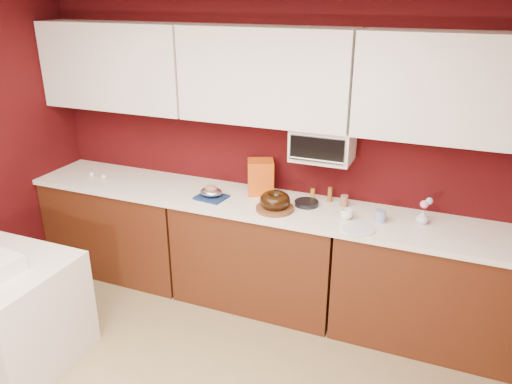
{
  "coord_description": "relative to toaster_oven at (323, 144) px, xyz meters",
  "views": [
    {
      "loc": [
        1.34,
        -1.39,
        2.44
      ],
      "look_at": [
        0.02,
        1.84,
        1.02
      ],
      "focal_mm": 35.0,
      "sensor_mm": 36.0,
      "label": 1
    }
  ],
  "objects": [
    {
      "name": "toaster_oven_door",
      "position": [
        0.0,
        -0.16,
        0.0
      ],
      "size": [
        0.4,
        0.02,
        0.18
      ],
      "primitive_type": "cube",
      "color": "black",
      "rests_on": "toaster_oven"
    },
    {
      "name": "flower_pink",
      "position": [
        0.77,
        -0.1,
        -0.33
      ],
      "size": [
        0.06,
        0.06,
        0.06
      ],
      "primitive_type": "sphere",
      "color": "pink",
      "rests_on": "flower_vase"
    },
    {
      "name": "flower_blue",
      "position": [
        0.8,
        -0.08,
        -0.3
      ],
      "size": [
        0.05,
        0.05,
        0.05
      ],
      "primitive_type": "sphere",
      "color": "#87BED8",
      "rests_on": "flower_vase"
    },
    {
      "name": "base_cabinet_center",
      "position": [
        -0.45,
        -0.17,
        -0.95
      ],
      "size": [
        1.31,
        0.58,
        0.86
      ],
      "primitive_type": "cube",
      "color": "#4A210E",
      "rests_on": "floor"
    },
    {
      "name": "egg_left",
      "position": [
        -1.9,
        -0.21,
        -0.46
      ],
      "size": [
        0.05,
        0.04,
        0.04
      ],
      "primitive_type": "ellipsoid",
      "rotation": [
        0.0,
        0.0,
        -0.1
      ],
      "color": "white",
      "rests_on": "countertop"
    },
    {
      "name": "upper_cabinet_center",
      "position": [
        -0.45,
        -0.02,
        0.48
      ],
      "size": [
        1.31,
        0.33,
        0.7
      ],
      "primitive_type": "cube",
      "color": "white",
      "rests_on": "wall_back"
    },
    {
      "name": "china_plate",
      "position": [
        0.38,
        -0.37,
        -0.47
      ],
      "size": [
        0.29,
        0.29,
        0.01
      ],
      "primitive_type": "cylinder",
      "rotation": [
        0.0,
        0.0,
        -0.28
      ],
      "color": "white",
      "rests_on": "countertop"
    },
    {
      "name": "dark_pan",
      "position": [
        -0.08,
        -0.09,
        -0.46
      ],
      "size": [
        0.23,
        0.23,
        0.03
      ],
      "primitive_type": "cylinder",
      "rotation": [
        0.0,
        0.0,
        -0.27
      ],
      "color": "black",
      "rests_on": "countertop"
    },
    {
      "name": "cake_base",
      "position": [
        -0.27,
        -0.27,
        -0.46
      ],
      "size": [
        0.35,
        0.35,
        0.03
      ],
      "primitive_type": "cylinder",
      "rotation": [
        0.0,
        0.0,
        -0.25
      ],
      "color": "brown",
      "rests_on": "countertop"
    },
    {
      "name": "toaster_oven",
      "position": [
        0.0,
        0.0,
        0.0
      ],
      "size": [
        0.45,
        0.3,
        0.25
      ],
      "primitive_type": "cube",
      "color": "white",
      "rests_on": "upper_cabinet_center"
    },
    {
      "name": "bundt_cake",
      "position": [
        -0.27,
        -0.27,
        -0.4
      ],
      "size": [
        0.27,
        0.27,
        0.09
      ],
      "primitive_type": "torus",
      "rotation": [
        0.0,
        0.0,
        0.18
      ],
      "color": "black",
      "rests_on": "cake_base"
    },
    {
      "name": "upper_cabinet_right",
      "position": [
        0.88,
        -0.02,
        0.48
      ],
      "size": [
        1.31,
        0.33,
        0.7
      ],
      "primitive_type": "cube",
      "color": "white",
      "rests_on": "wall_back"
    },
    {
      "name": "amber_bottle",
      "position": [
        -0.06,
        0.02,
        -0.43
      ],
      "size": [
        0.04,
        0.04,
        0.1
      ],
      "primitive_type": "cylinder",
      "rotation": [
        0.0,
        0.0,
        -0.26
      ],
      "color": "olive",
      "rests_on": "countertop"
    },
    {
      "name": "navy_towel",
      "position": [
        -0.82,
        -0.25,
        -0.47
      ],
      "size": [
        0.25,
        0.22,
        0.02
      ],
      "primitive_type": "cube",
      "rotation": [
        0.0,
        0.0,
        -0.13
      ],
      "color": "navy",
      "rests_on": "countertop"
    },
    {
      "name": "flower_vase",
      "position": [
        0.77,
        -0.1,
        -0.42
      ],
      "size": [
        0.09,
        0.09,
        0.11
      ],
      "primitive_type": "imported",
      "rotation": [
        0.0,
        0.0,
        0.17
      ],
      "color": "silver",
      "rests_on": "countertop"
    },
    {
      "name": "foil_ham_nest",
      "position": [
        -0.82,
        -0.25,
        -0.42
      ],
      "size": [
        0.22,
        0.2,
        0.07
      ],
      "primitive_type": "ellipsoid",
      "rotation": [
        0.0,
        0.0,
        0.33
      ],
      "color": "silver",
      "rests_on": "navy_towel"
    },
    {
      "name": "blue_jar",
      "position": [
        0.5,
        -0.18,
        -0.43
      ],
      "size": [
        0.1,
        0.1,
        0.09
      ],
      "primitive_type": "cylinder",
      "rotation": [
        0.0,
        0.0,
        0.34
      ],
      "color": "navy",
      "rests_on": "countertop"
    },
    {
      "name": "base_cabinet_left",
      "position": [
        -1.78,
        -0.17,
        -0.95
      ],
      "size": [
        1.31,
        0.58,
        0.86
      ],
      "primitive_type": "cube",
      "color": "#4A210E",
      "rests_on": "floor"
    },
    {
      "name": "egg_right",
      "position": [
        -2.04,
        -0.19,
        -0.46
      ],
      "size": [
        0.06,
        0.05,
        0.04
      ],
      "primitive_type": "ellipsoid",
      "rotation": [
        0.0,
        0.0,
        -0.25
      ],
      "color": "white",
      "rests_on": "countertop"
    },
    {
      "name": "coffee_mug",
      "position": [
        0.26,
        -0.22,
        -0.43
      ],
      "size": [
        0.11,
        0.11,
        0.09
      ],
      "primitive_type": "imported",
      "rotation": [
        0.0,
        0.0,
        0.58
      ],
      "color": "white",
      "rests_on": "countertop"
    },
    {
      "name": "wall_back",
      "position": [
        -0.45,
        0.15,
        -0.12
      ],
      "size": [
        4.0,
        0.02,
        2.5
      ],
      "primitive_type": "cube",
      "color": "#3B0809",
      "rests_on": "floor"
    },
    {
      "name": "countertop",
      "position": [
        -0.45,
        -0.17,
        -0.49
      ],
      "size": [
        4.0,
        0.62,
        0.04
      ],
      "primitive_type": "cube",
      "color": "white",
      "rests_on": "base_cabinet_center"
    },
    {
      "name": "paper_cup",
      "position": [
        0.19,
        -0.0,
        -0.43
      ],
      "size": [
        0.07,
        0.07,
        0.09
      ],
      "primitive_type": "cylinder",
      "rotation": [
        0.0,
        0.0,
        -0.29
      ],
      "color": "#8D5A40",
      "rests_on": "countertop"
    },
    {
      "name": "base_cabinet_right",
      "position": [
        0.88,
        -0.17,
        -0.95
      ],
      "size": [
        1.31,
        0.58,
        0.86
      ],
      "primitive_type": "cube",
      "color": "#4A210E",
      "rests_on": "floor"
    },
    {
      "name": "toaster_oven_handle",
      "position": [
        0.0,
        -0.18,
        -0.07
      ],
      "size": [
        0.42,
        0.02,
        0.02
      ],
      "primitive_type": "cylinder",
      "rotation": [
        0.0,
        1.57,
        0.0
      ],
      "color": "silver",
      "rests_on": "toaster_oven"
    },
    {
      "name": "pandoro_box",
      "position": [
        -0.5,
        0.0,
        -0.34
      ],
      "size": [
        0.26,
        0.25,
        0.28
      ],
      "primitive_type": "cube",
      "rotation": [
        0.0,
        0.0,
        0.42
      ],
      "color": "#AC290B",
      "rests_on": "countertop"
    },
    {
      "name": "roasted_ham",
      "position": [
        -0.82,
        -0.25,
        -0.4
      ],
      "size": [
        0.11,
        0.09,
        0.07
      ],
      "primitive_type": "ellipsoid",
      "rotation": [
        0.0,
        0.0,
        -0.08
      ],
      "color": "#9E6648",
      "rests_on": "foil_ham_nest"
    },
    {
      "name": "amber_bottle_tall",
      "position": [
        0.07,
        0.04,
        -0.42
      ],
      "size": [
        0.04,
        0.04,
        0.12
      ],
      "primitive_type": "cylinder",
      "rotation": [
        0.0,
        0.0,
        -0.08
      ],
      "color": "brown",
      "rests_on": "countertop"
    },
    {
      "name": "upper_cabinet_left",
      "position": [
        -1.78,
        -0.02,
        0.48
      ],
      "size": [
        1.31,
        0.33,
        0.7
      ],
      "primitive_type": "cube",
      "color": "white",
      "rests_on": "wall_back"
    }
  ]
}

